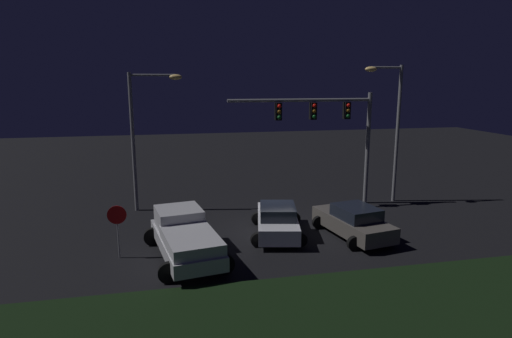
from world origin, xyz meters
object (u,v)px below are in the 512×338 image
(car_sedan_far, at_px, (277,220))
(street_lamp_right, at_px, (391,118))
(pickup_truck, at_px, (184,234))
(traffic_signal_gantry, at_px, (329,122))
(stop_sign, at_px, (117,222))
(street_lamp_left, at_px, (144,124))
(car_sedan, at_px, (353,221))

(car_sedan_far, height_order, street_lamp_right, street_lamp_right)
(pickup_truck, xyz_separation_m, traffic_signal_gantry, (8.45, 5.89, 3.90))
(traffic_signal_gantry, distance_m, stop_sign, 12.80)
(pickup_truck, height_order, traffic_signal_gantry, traffic_signal_gantry)
(traffic_signal_gantry, height_order, street_lamp_left, street_lamp_left)
(pickup_truck, height_order, street_lamp_left, street_lamp_left)
(car_sedan, relative_size, traffic_signal_gantry, 0.56)
(car_sedan, relative_size, car_sedan_far, 0.99)
(street_lamp_left, relative_size, street_lamp_right, 0.94)
(stop_sign, bearing_deg, street_lamp_left, 82.30)
(traffic_signal_gantry, bearing_deg, car_sedan_far, -133.99)
(pickup_truck, height_order, car_sedan, pickup_truck)
(traffic_signal_gantry, height_order, street_lamp_right, street_lamp_right)
(car_sedan_far, xyz_separation_m, traffic_signal_gantry, (4.07, 4.22, 4.16))
(street_lamp_left, distance_m, stop_sign, 7.55)
(pickup_truck, height_order, stop_sign, stop_sign)
(car_sedan, bearing_deg, stop_sign, 81.51)
(pickup_truck, bearing_deg, car_sedan_far, -78.64)
(street_lamp_right, relative_size, stop_sign, 3.60)
(car_sedan_far, bearing_deg, stop_sign, 111.98)
(street_lamp_right, distance_m, stop_sign, 16.31)
(street_lamp_left, bearing_deg, car_sedan, -34.00)
(car_sedan_far, bearing_deg, street_lamp_right, -49.70)
(traffic_signal_gantry, xyz_separation_m, street_lamp_left, (-10.17, 1.28, -0.05))
(car_sedan_far, distance_m, traffic_signal_gantry, 7.19)
(traffic_signal_gantry, bearing_deg, street_lamp_right, 0.92)
(pickup_truck, distance_m, street_lamp_left, 8.32)
(car_sedan, bearing_deg, traffic_signal_gantry, -17.64)
(pickup_truck, bearing_deg, stop_sign, 70.94)
(car_sedan_far, relative_size, stop_sign, 2.10)
(car_sedan_far, bearing_deg, pickup_truck, 122.93)
(car_sedan, bearing_deg, car_sedan_far, 64.70)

